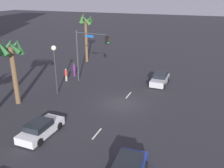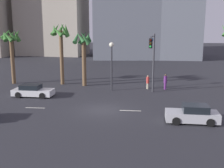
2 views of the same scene
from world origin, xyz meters
TOP-DOWN VIEW (x-y plane):
  - ground_plane at (0.00, 0.00)m, footprint 220.00×220.00m
  - lane_stripe_2 at (-6.35, 0.00)m, footprint 1.84×0.14m
  - lane_stripe_3 at (2.46, 0.00)m, footprint 1.90×0.14m
  - car_1 at (7.43, -2.62)m, footprint 4.11×1.93m
  - car_3 at (-8.20, 4.19)m, footprint 4.34×1.96m
  - traffic_signal at (4.58, 6.17)m, footprint 0.80×4.64m
  - streetlamp at (-0.03, 7.87)m, footprint 0.56×0.56m
  - pedestrian_0 at (6.30, 9.11)m, footprint 0.48×0.48m
  - pedestrian_1 at (4.22, 9.17)m, footprint 0.45×0.45m
  - palm_tree_0 at (-6.81, 10.87)m, footprint 2.77×2.61m
  - palm_tree_1 at (-3.80, 10.31)m, footprint 2.39×2.62m
  - palm_tree_2 at (-13.34, 10.74)m, footprint 2.74×2.63m
  - building_3 at (7.40, 45.99)m, footprint 19.36×15.56m

SIDE VIEW (x-z plane):
  - ground_plane at x=0.00m, z-range 0.00..0.00m
  - lane_stripe_2 at x=-6.35m, z-range 0.00..0.01m
  - lane_stripe_3 at x=2.46m, z-range 0.00..0.01m
  - car_3 at x=-8.20m, z-range -0.04..1.26m
  - car_1 at x=7.43m, z-range -0.06..1.37m
  - pedestrian_1 at x=4.22m, z-range 0.04..1.70m
  - pedestrian_0 at x=6.30m, z-range 0.05..1.90m
  - streetlamp at x=-0.03m, z-range 1.18..6.82m
  - traffic_signal at x=4.58m, z-range 1.14..7.77m
  - palm_tree_1 at x=-3.80m, z-range 1.49..8.46m
  - palm_tree_2 at x=-13.34m, z-range 1.67..8.97m
  - palm_tree_0 at x=-6.81m, z-range 1.91..9.84m
  - building_3 at x=7.40m, z-range 0.00..15.69m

